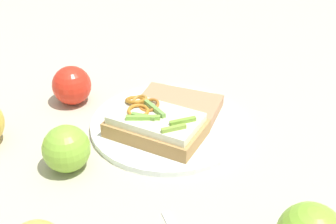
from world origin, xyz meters
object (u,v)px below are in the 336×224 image
plate (168,124)px  sandwich (155,124)px  apple_3 (72,85)px  apple_0 (66,149)px  bread_slice_side (179,105)px

plate → sandwich: size_ratio=1.48×
plate → apple_3: size_ratio=3.68×
apple_0 → plate: bearing=-150.2°
sandwich → apple_0: 0.15m
plate → bread_slice_side: bread_slice_side is taller
plate → apple_0: bearing=29.8°
apple_3 → sandwich: bearing=136.8°
sandwich → plate: bearing=-92.1°
apple_0 → apple_3: same height
plate → sandwich: 0.05m
apple_0 → apple_3: 0.19m
plate → bread_slice_side: bearing=-123.5°
sandwich → bread_slice_side: size_ratio=1.27×
plate → bread_slice_side: size_ratio=1.88×
bread_slice_side → apple_0: 0.23m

